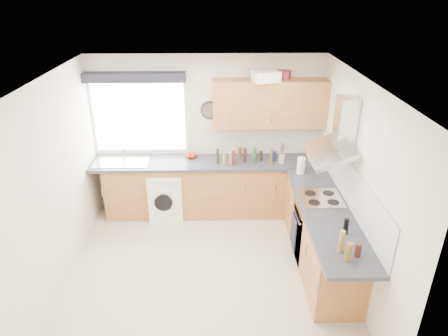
{
  "coord_description": "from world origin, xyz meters",
  "views": [
    {
      "loc": [
        0.16,
        -4.16,
        3.48
      ],
      "look_at": [
        0.25,
        0.85,
        1.1
      ],
      "focal_mm": 32.0,
      "sensor_mm": 36.0,
      "label": 1
    }
  ],
  "objects_px": {
    "oven": "(318,230)",
    "extractor_hood": "(337,136)",
    "upper_cabinets": "(270,103)",
    "washing_machine": "(165,194)"
  },
  "relations": [
    {
      "from": "washing_machine",
      "to": "oven",
      "type": "bearing_deg",
      "value": -32.76
    },
    {
      "from": "oven",
      "to": "upper_cabinets",
      "type": "xyz_separation_m",
      "value": [
        -0.55,
        1.32,
        1.38
      ]
    },
    {
      "from": "extractor_hood",
      "to": "upper_cabinets",
      "type": "height_order",
      "value": "upper_cabinets"
    },
    {
      "from": "oven",
      "to": "extractor_hood",
      "type": "xyz_separation_m",
      "value": [
        0.1,
        -0.0,
        1.34
      ]
    },
    {
      "from": "oven",
      "to": "extractor_hood",
      "type": "relative_size",
      "value": 1.09
    },
    {
      "from": "oven",
      "to": "extractor_hood",
      "type": "distance_m",
      "value": 1.35
    },
    {
      "from": "oven",
      "to": "upper_cabinets",
      "type": "distance_m",
      "value": 1.99
    },
    {
      "from": "oven",
      "to": "upper_cabinets",
      "type": "relative_size",
      "value": 0.5
    },
    {
      "from": "upper_cabinets",
      "to": "extractor_hood",
      "type": "bearing_deg",
      "value": -63.87
    },
    {
      "from": "upper_cabinets",
      "to": "washing_machine",
      "type": "relative_size",
      "value": 2.22
    }
  ]
}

